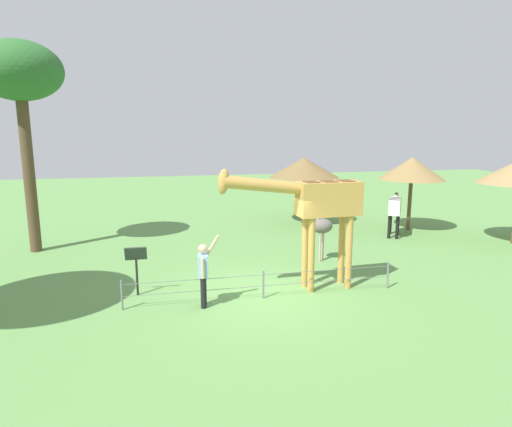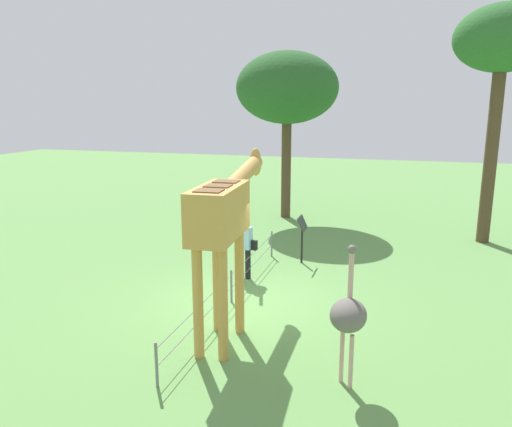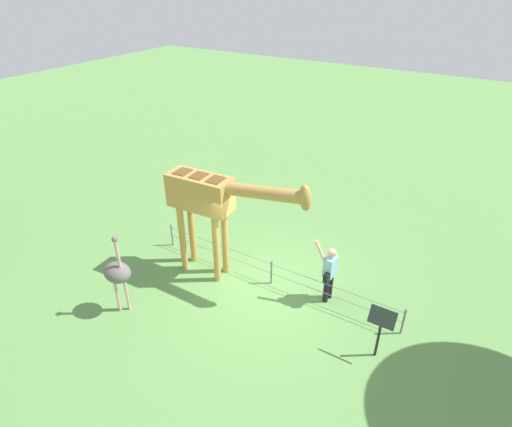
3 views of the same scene
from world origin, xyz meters
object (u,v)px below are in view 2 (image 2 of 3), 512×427
at_px(visitor, 245,244).
at_px(info_sign, 302,229).
at_px(giraffe, 224,217).
at_px(tree_east, 503,44).
at_px(ostrich, 348,315).
at_px(tree_northeast, 287,89).

bearing_deg(visitor, info_sign, -34.64).
bearing_deg(giraffe, visitor, 11.25).
xyz_separation_m(giraffe, tree_east, (8.48, -5.64, 3.70)).
relative_size(giraffe, ostrich, 1.73).
distance_m(ostrich, tree_east, 11.19).
xyz_separation_m(tree_east, info_sign, (-3.74, 5.12, -5.08)).
bearing_deg(visitor, tree_northeast, 4.77).
bearing_deg(info_sign, tree_northeast, 17.70).
bearing_deg(visitor, giraffe, -168.75).
distance_m(giraffe, visitor, 3.47).
height_order(giraffe, visitor, giraffe).
height_order(giraffe, ostrich, giraffe).
xyz_separation_m(tree_east, tree_northeast, (1.64, 6.84, -1.18)).
xyz_separation_m(ostrich, tree_east, (9.54, -3.25, 4.85)).
bearing_deg(ostrich, visitor, 35.77).
height_order(visitor, tree_east, tree_east).
distance_m(giraffe, info_sign, 4.96).
relative_size(ostrich, info_sign, 1.70).
bearing_deg(giraffe, tree_northeast, 6.78).
height_order(visitor, tree_northeast, tree_northeast).
bearing_deg(visitor, ostrich, -144.23).
bearing_deg(tree_northeast, giraffe, -173.22).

